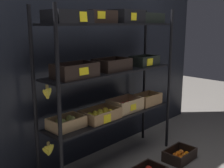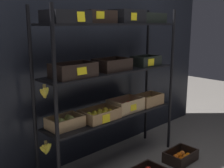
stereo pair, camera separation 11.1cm
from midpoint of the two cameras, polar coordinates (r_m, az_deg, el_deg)
ground_plane at (r=3.05m, az=1.08°, el=-16.14°), size 10.00×10.00×0.00m
storefront_wall at (r=2.96m, az=-4.04°, el=9.13°), size 3.93×0.12×2.58m
display_rack at (r=2.71m, az=1.19°, el=3.00°), size 1.65×0.39×1.61m
crate_ground_tangerine at (r=3.18m, az=15.01°, el=-14.44°), size 0.35×0.24×0.12m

